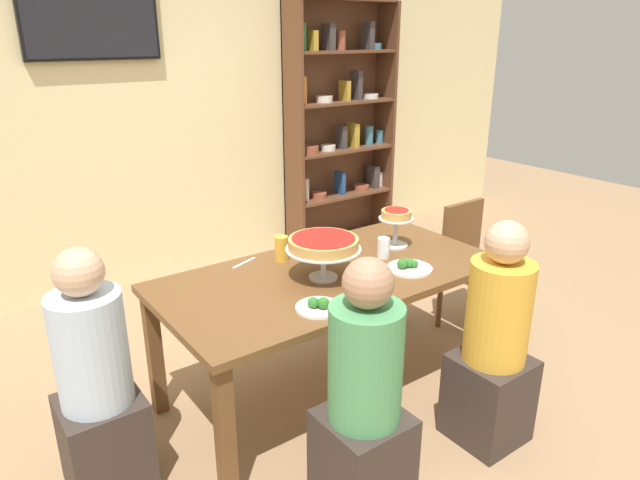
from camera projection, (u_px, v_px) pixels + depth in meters
The scene contains 17 objects.
ground_plane at pixel (330, 390), 3.26m from camera, with size 12.00×12.00×0.00m, color #9E7A56.
rear_partition at pixel (163, 105), 4.45m from camera, with size 8.00×0.12×2.80m, color beige.
dining_table at pixel (331, 286), 3.03m from camera, with size 1.83×0.92×0.74m.
bookshelf at pixel (338, 125), 5.29m from camera, with size 1.10×0.30×2.21m.
television at pixel (90, 17), 3.89m from camera, with size 0.93×0.05×0.57m.
diner_near_left at pixel (364, 407), 2.32m from camera, with size 0.34×0.34×1.15m.
diner_head_west at pixel (98, 392), 2.42m from camera, with size 0.34×0.34×1.15m.
diner_near_right at pixel (494, 351), 2.73m from camera, with size 0.34×0.34×1.15m.
chair_head_east at pixel (472, 261), 3.82m from camera, with size 0.40×0.40×0.87m.
deep_dish_pizza_stand at pixel (323, 245), 2.86m from camera, with size 0.39×0.39×0.22m.
personal_pizza_stand at pixel (396, 219), 3.31m from camera, with size 0.21×0.21×0.23m.
salad_plate_near_diner at pixel (408, 267), 3.02m from camera, with size 0.24×0.24×0.07m.
salad_plate_far_diner at pixel (318, 306), 2.59m from camera, with size 0.22×0.22×0.07m.
beer_glass_amber_tall at pixel (281, 248), 3.13m from camera, with size 0.08×0.08×0.14m, color gold.
water_glass_clear_near at pixel (383, 248), 3.18m from camera, with size 0.07×0.07×0.11m, color white.
cutlery_fork_near at pixel (344, 238), 3.48m from camera, with size 0.18×0.02×0.01m, color silver.
cutlery_knife_near at pixel (244, 263), 3.11m from camera, with size 0.18×0.02×0.01m, color silver.
Camera 1 is at (-1.67, -2.20, 1.93)m, focal length 31.83 mm.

